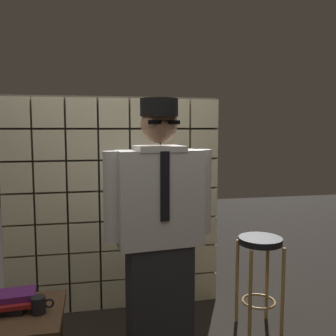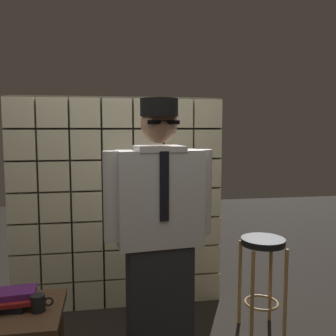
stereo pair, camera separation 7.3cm
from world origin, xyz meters
name	(u,v)px [view 2 (the right image)]	position (x,y,z in m)	size (l,w,h in m)	color
glass_block_wall	(118,205)	(0.00, 1.29, 0.92)	(1.89, 0.10, 1.89)	beige
standing_person	(159,233)	(0.23, 0.32, 0.93)	(0.71, 0.33, 1.78)	#28282D
bar_stool	(263,262)	(1.09, 0.68, 0.56)	(0.34, 0.34, 0.74)	black
side_table	(16,323)	(-0.63, 0.16, 0.49)	(0.52, 0.52, 0.56)	#513823
book_stack	(14,299)	(-0.64, 0.20, 0.61)	(0.24, 0.21, 0.10)	black
coffee_mug	(39,303)	(-0.49, 0.12, 0.61)	(0.13, 0.08, 0.09)	black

